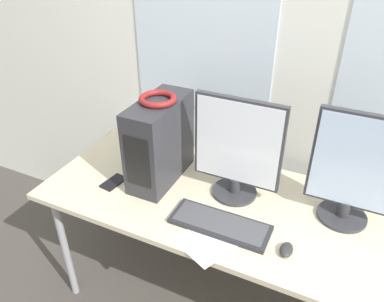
{
  "coord_description": "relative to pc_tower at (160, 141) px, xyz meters",
  "views": [
    {
      "loc": [
        0.25,
        -0.95,
        1.93
      ],
      "look_at": [
        -0.38,
        0.38,
        1.01
      ],
      "focal_mm": 35.0,
      "sensor_mm": 36.0,
      "label": 1
    }
  ],
  "objects": [
    {
      "name": "wall_back",
      "position": [
        0.57,
        0.47,
        0.36
      ],
      "size": [
        8.0,
        0.07,
        2.7
      ],
      "color": "silver",
      "rests_on": "ground_plane"
    },
    {
      "name": "paper_sheet_left",
      "position": [
        0.41,
        -0.29,
        -0.21
      ],
      "size": [
        0.31,
        0.36,
        0.0
      ],
      "rotation": [
        0.0,
        0.0,
        -0.42
      ],
      "color": "white",
      "rests_on": "desk"
    },
    {
      "name": "desk",
      "position": [
        0.57,
        -0.04,
        -0.26
      ],
      "size": [
        2.2,
        0.75,
        0.78
      ],
      "color": "beige",
      "rests_on": "ground_plane"
    },
    {
      "name": "headphones",
      "position": [
        0.0,
        0.0,
        0.23
      ],
      "size": [
        0.18,
        0.18,
        0.03
      ],
      "color": "maroon",
      "rests_on": "pc_tower"
    },
    {
      "name": "monitor_main",
      "position": [
        0.39,
        0.03,
        0.04
      ],
      "size": [
        0.42,
        0.22,
        0.5
      ],
      "color": "#333338",
      "rests_on": "desk"
    },
    {
      "name": "keyboard",
      "position": [
        0.41,
        -0.21,
        -0.2
      ],
      "size": [
        0.44,
        0.16,
        0.02
      ],
      "color": "#28282D",
      "rests_on": "desk"
    },
    {
      "name": "monitor_right_near",
      "position": [
        0.89,
        0.07,
        0.04
      ],
      "size": [
        0.36,
        0.22,
        0.52
      ],
      "color": "#333338",
      "rests_on": "desk"
    },
    {
      "name": "cell_phone",
      "position": [
        -0.19,
        -0.16,
        -0.21
      ],
      "size": [
        0.09,
        0.14,
        0.01
      ],
      "rotation": [
        0.0,
        0.0,
        -0.14
      ],
      "color": "black",
      "rests_on": "desk"
    },
    {
      "name": "pc_tower",
      "position": [
        0.0,
        0.0,
        0.0
      ],
      "size": [
        0.18,
        0.41,
        0.43
      ],
      "color": "#2D2D33",
      "rests_on": "desk"
    },
    {
      "name": "mouse",
      "position": [
        0.71,
        -0.24,
        -0.2
      ],
      "size": [
        0.05,
        0.09,
        0.03
      ],
      "color": "#2D2D2D",
      "rests_on": "desk"
    }
  ]
}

